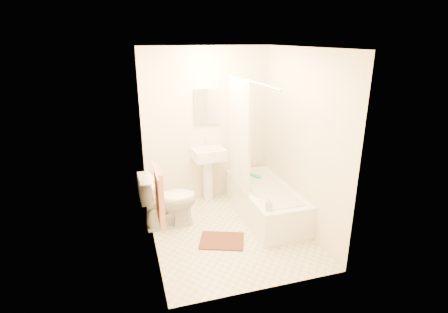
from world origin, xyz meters
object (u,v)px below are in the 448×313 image
object	(u,v)px
bathtub	(265,201)
soap_bottle	(269,204)
sink	(208,172)
toilet	(169,200)
bath_mat	(222,241)

from	to	relation	value
bathtub	soap_bottle	size ratio (longest dim) A/B	9.27
sink	soap_bottle	xyz separation A→B (m)	(0.41, -1.43, 0.07)
toilet	sink	size ratio (longest dim) A/B	0.82
bathtub	bath_mat	size ratio (longest dim) A/B	2.86
toilet	bathtub	bearing A→B (deg)	-96.50
toilet	soap_bottle	bearing A→B (deg)	-126.14
soap_bottle	bathtub	bearing A→B (deg)	69.56
bathtub	bath_mat	xyz separation A→B (m)	(-0.81, -0.51, -0.22)
toilet	sink	distance (m)	0.98
toilet	bathtub	size ratio (longest dim) A/B	0.48
sink	bathtub	size ratio (longest dim) A/B	0.59
soap_bottle	sink	bearing A→B (deg)	106.15
toilet	sink	world-z (taller)	sink
sink	toilet	bearing A→B (deg)	-143.87
bathtub	soap_bottle	world-z (taller)	soap_bottle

